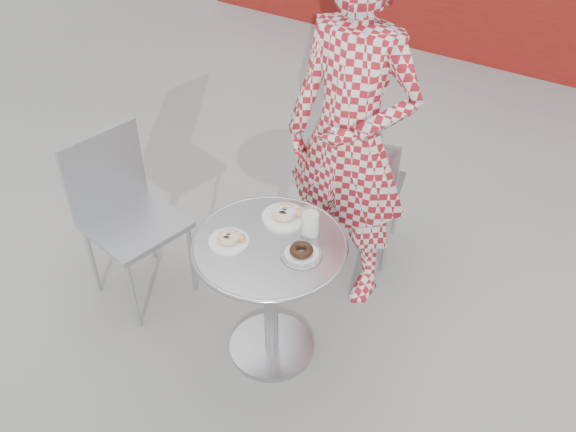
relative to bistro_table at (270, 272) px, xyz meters
The scene contains 9 objects.
ground 0.53m from the bistro_table, 138.68° to the left, with size 60.00×60.00×0.00m, color #A6A39E.
bistro_table is the anchor object (origin of this frame).
chair_far 0.94m from the bistro_table, 88.85° to the left, with size 0.48×0.48×0.84m.
chair_left 0.85m from the bistro_table, behind, with size 0.52×0.51×0.91m.
seated_person 0.73m from the bistro_table, 84.92° to the left, with size 0.67×0.44×1.83m, color maroon.
plate_far 0.27m from the bistro_table, 100.68° to the left, with size 0.20×0.20×0.05m.
plate_near 0.25m from the bistro_table, 150.99° to the right, with size 0.17×0.17×0.05m.
plate_checker 0.24m from the bistro_table, ahead, with size 0.17×0.17×0.05m.
milk_cup 0.30m from the bistro_table, 51.92° to the left, with size 0.08×0.08×0.13m.
Camera 1 is at (1.20, -1.74, 2.52)m, focal length 40.00 mm.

